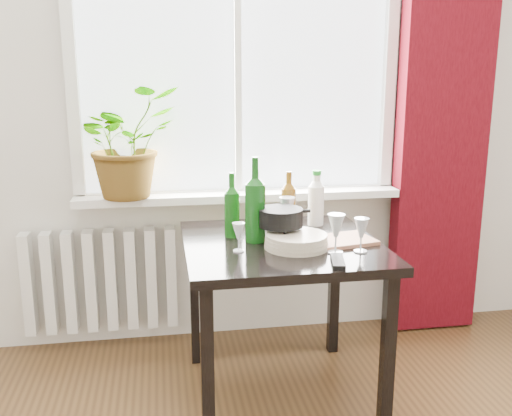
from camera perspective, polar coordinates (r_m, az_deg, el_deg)
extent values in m
cube|color=white|center=(3.05, -1.92, 15.93)|extent=(1.72, 0.08, 1.62)
cube|color=white|center=(3.05, -1.63, 1.27)|extent=(1.72, 0.20, 0.04)
cube|color=#3A050B|center=(3.30, 18.31, 9.80)|extent=(0.50, 0.12, 2.56)
cube|color=silver|center=(3.19, -15.23, -6.98)|extent=(0.80, 0.10, 0.55)
cube|color=black|center=(2.52, 2.56, -3.81)|extent=(0.85, 0.85, 0.04)
cube|color=black|center=(2.28, -4.88, -15.89)|extent=(0.05, 0.05, 0.70)
cube|color=black|center=(2.94, -6.11, -8.97)|extent=(0.05, 0.05, 0.70)
cube|color=black|center=(2.44, 13.02, -14.15)|extent=(0.05, 0.05, 0.70)
cube|color=black|center=(3.06, 7.79, -8.07)|extent=(0.05, 0.05, 0.70)
imported|color=#2E751F|center=(2.94, -12.80, 6.42)|extent=(0.66, 0.64, 0.56)
cylinder|color=beige|center=(2.42, 4.07, -3.31)|extent=(0.29, 0.29, 0.06)
cube|color=black|center=(2.25, 8.19, -5.29)|extent=(0.08, 0.17, 0.02)
cube|color=#AF6D4F|center=(2.52, 8.16, -3.26)|extent=(0.34, 0.25, 0.02)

